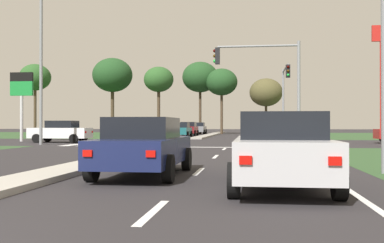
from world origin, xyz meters
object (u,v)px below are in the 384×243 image
at_px(street_lamp_second, 40,54).
at_px(traffic_signal_near_right, 268,74).
at_px(car_teal_near, 180,130).
at_px(car_white_third, 61,131).
at_px(car_silver_fifth, 281,150).
at_px(treeline_near, 35,78).
at_px(treeline_fifth, 222,82).
at_px(car_navy_seventh, 144,146).
at_px(treeline_second, 112,75).
at_px(car_grey_sixth, 198,128).
at_px(car_maroon_second, 189,129).
at_px(treeline_fourth, 200,77).
at_px(traffic_signal_far_right, 285,89).
at_px(fastfood_pole_sign, 381,55).
at_px(treeline_sixth, 266,93).
at_px(fuel_price_totem, 22,91).
at_px(treeline_third, 159,80).

bearing_deg(street_lamp_second, traffic_signal_near_right, -5.92).
distance_m(car_teal_near, car_white_third, 15.57).
bearing_deg(car_silver_fifth, treeline_near, 120.64).
bearing_deg(treeline_fifth, treeline_near, -171.30).
distance_m(car_navy_seventh, treeline_second, 54.57).
bearing_deg(street_lamp_second, car_silver_fifth, -53.14).
distance_m(car_grey_sixth, traffic_signal_near_right, 37.24).
relative_size(car_maroon_second, treeline_fourth, 0.43).
height_order(car_silver_fifth, traffic_signal_far_right, traffic_signal_far_right).
xyz_separation_m(car_teal_near, treeline_fifth, (3.07, 17.04, 6.29)).
relative_size(car_maroon_second, treeline_fifth, 0.49).
relative_size(car_navy_seventh, treeline_near, 0.49).
distance_m(treeline_near, treeline_second, 10.32).
height_order(treeline_near, treeline_fourth, treeline_fourth).
height_order(car_white_third, fastfood_pole_sign, fastfood_pole_sign).
xyz_separation_m(car_maroon_second, fastfood_pole_sign, (20.02, -4.97, 7.36)).
distance_m(street_lamp_second, treeline_sixth, 37.18).
height_order(car_maroon_second, fastfood_pole_sign, fastfood_pole_sign).
relative_size(traffic_signal_near_right, treeline_fifth, 0.68).
bearing_deg(treeline_fourth, traffic_signal_far_right, -69.74).
bearing_deg(car_grey_sixth, fuel_price_totem, 70.43).
xyz_separation_m(car_teal_near, car_maroon_second, (-0.09, 6.84, 0.04)).
relative_size(treeline_near, treeline_fourth, 0.94).
bearing_deg(treeline_fourth, treeline_second, -172.04).
relative_size(treeline_second, treeline_fourth, 1.05).
bearing_deg(car_silver_fifth, treeline_fifth, 94.95).
bearing_deg(car_silver_fifth, treeline_sixth, 88.60).
xyz_separation_m(car_white_third, treeline_near, (-15.27, 27.32, 6.83)).
bearing_deg(street_lamp_second, treeline_fifth, 74.88).
bearing_deg(car_white_third, fastfood_pole_sign, -58.97).
bearing_deg(treeline_near, fastfood_pole_sign, -15.19).
bearing_deg(treeline_sixth, car_teal_near, -119.60).
bearing_deg(traffic_signal_near_right, car_teal_near, 112.53).
bearing_deg(treeline_third, traffic_signal_near_right, -68.89).
relative_size(car_silver_fifth, car_grey_sixth, 1.04).
xyz_separation_m(car_white_third, car_silver_fifth, (14.35, -22.69, -0.02)).
height_order(traffic_signal_far_right, treeline_second, treeline_second).
bearing_deg(car_maroon_second, traffic_signal_far_right, 123.24).
distance_m(car_maroon_second, fastfood_pole_sign, 21.90).
bearing_deg(treeline_second, traffic_signal_near_right, -60.73).
height_order(car_maroon_second, street_lamp_second, street_lamp_second).
height_order(car_maroon_second, treeline_second, treeline_second).
xyz_separation_m(car_white_third, car_navy_seventh, (11.05, -20.73, -0.05)).
xyz_separation_m(car_grey_sixth, fastfood_pole_sign, (20.03, -14.85, 7.37)).
height_order(car_maroon_second, treeline_sixth, treeline_sixth).
height_order(car_silver_fifth, fuel_price_totem, fuel_price_totem).
bearing_deg(car_maroon_second, treeline_near, -16.33).
xyz_separation_m(car_grey_sixth, treeline_fifth, (3.17, 0.32, 6.25)).
bearing_deg(treeline_third, fuel_price_totem, -100.66).
height_order(traffic_signal_far_right, treeline_fourth, treeline_fourth).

